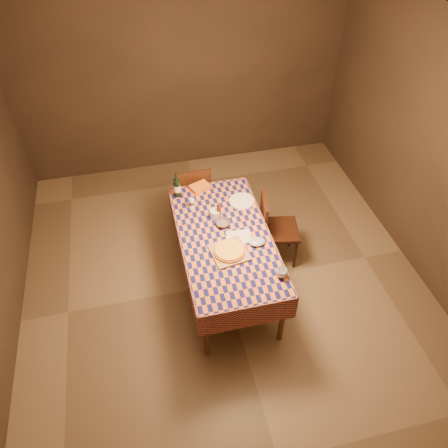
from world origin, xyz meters
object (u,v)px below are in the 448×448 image
object	(u,v)px
dining_table	(225,241)
wine_bottle	(177,188)
cutting_board	(229,252)
white_plate	(242,201)
pizza	(229,250)
bowl	(223,223)
chair_far	(193,193)
chair_right	(273,226)

from	to	relation	value
dining_table	wine_bottle	size ratio (longest dim) A/B	5.91
dining_table	wine_bottle	distance (m)	0.87
cutting_board	wine_bottle	distance (m)	1.07
white_plate	cutting_board	bearing A→B (deg)	-113.77
pizza	bowl	xyz separation A→B (m)	(0.03, 0.41, -0.01)
wine_bottle	pizza	bearing A→B (deg)	-70.13
bowl	chair_far	xyz separation A→B (m)	(-0.17, 0.91, -0.27)
wine_bottle	white_plate	world-z (taller)	wine_bottle
pizza	white_plate	world-z (taller)	pizza
dining_table	white_plate	xyz separation A→B (m)	(0.31, 0.50, 0.08)
white_plate	dining_table	bearing A→B (deg)	-121.95
dining_table	chair_far	xyz separation A→B (m)	(-0.15, 1.08, -0.17)
chair_right	white_plate	bearing A→B (deg)	146.58
bowl	dining_table	bearing A→B (deg)	-95.54
cutting_board	pizza	distance (m)	0.03
dining_table	white_plate	size ratio (longest dim) A/B	6.54
white_plate	chair_right	bearing A→B (deg)	-33.42
pizza	bowl	bearing A→B (deg)	85.74
pizza	chair_right	xyz separation A→B (m)	(0.64, 0.52, -0.28)
cutting_board	chair_right	world-z (taller)	chair_right
pizza	chair_far	distance (m)	1.35
wine_bottle	white_plate	size ratio (longest dim) A/B	1.11
bowl	chair_right	xyz separation A→B (m)	(0.61, 0.11, -0.27)
dining_table	wine_bottle	world-z (taller)	wine_bottle
bowl	pizza	bearing A→B (deg)	-94.26
bowl	wine_bottle	world-z (taller)	wine_bottle
white_plate	chair_far	size ratio (longest dim) A/B	0.30
pizza	cutting_board	bearing A→B (deg)	180.00
cutting_board	dining_table	bearing A→B (deg)	86.65
bowl	chair_right	bearing A→B (deg)	10.51
chair_far	cutting_board	bearing A→B (deg)	-83.96
cutting_board	white_plate	world-z (taller)	cutting_board
wine_bottle	chair_right	size ratio (longest dim) A/B	0.34
pizza	white_plate	xyz separation A→B (m)	(0.32, 0.73, -0.03)
pizza	wine_bottle	size ratio (longest dim) A/B	1.18
dining_table	cutting_board	distance (m)	0.25
bowl	chair_far	world-z (taller)	chair_far
cutting_board	chair_right	size ratio (longest dim) A/B	0.37
cutting_board	pizza	bearing A→B (deg)	0.00
wine_bottle	white_plate	bearing A→B (deg)	-21.40
pizza	chair_far	size ratio (longest dim) A/B	0.40
white_plate	chair_far	world-z (taller)	chair_far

